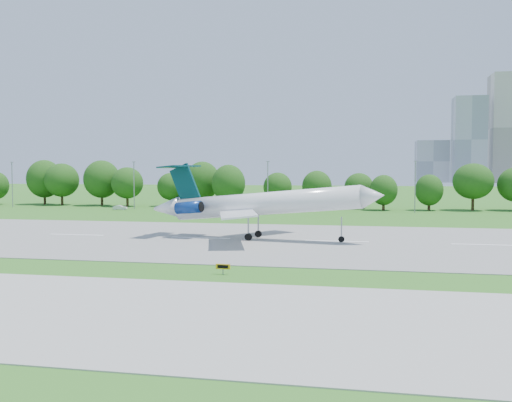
# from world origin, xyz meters

# --- Properties ---
(ground) EXTENTS (600.00, 600.00, 0.00)m
(ground) POSITION_xyz_m (0.00, 0.00, 0.00)
(ground) COLOR #2B691B
(ground) RESTS_ON ground
(runway) EXTENTS (400.00, 45.00, 0.08)m
(runway) POSITION_xyz_m (0.00, 25.00, 0.04)
(runway) COLOR gray
(runway) RESTS_ON ground
(taxiway) EXTENTS (400.00, 23.00, 0.08)m
(taxiway) POSITION_xyz_m (0.00, -18.00, 0.04)
(taxiway) COLOR #ADADA8
(taxiway) RESTS_ON ground
(tree_line) EXTENTS (288.40, 8.40, 10.40)m
(tree_line) POSITION_xyz_m (0.00, 92.00, 6.19)
(tree_line) COLOR #382314
(tree_line) RESTS_ON ground
(light_poles) EXTENTS (175.90, 0.25, 12.19)m
(light_poles) POSITION_xyz_m (-2.50, 82.00, 6.34)
(light_poles) COLOR gray
(light_poles) RESTS_ON ground
(skyline) EXTENTS (127.00, 52.00, 80.00)m
(skyline) POSITION_xyz_m (100.16, 390.61, 30.46)
(skyline) COLOR #B2B2B7
(skyline) RESTS_ON ground
(airliner) EXTENTS (35.60, 25.56, 11.12)m
(airliner) POSITION_xyz_m (-11.98, 25.28, 5.29)
(airliner) COLOR white
(airliner) RESTS_ON ground
(taxi_sign_centre) EXTENTS (1.47, 0.28, 1.03)m
(taxi_sign_centre) POSITION_xyz_m (-9.50, -2.33, 0.76)
(taxi_sign_centre) COLOR gray
(taxi_sign_centre) RESTS_ON ground
(service_vehicle_a) EXTENTS (3.68, 1.77, 1.16)m
(service_vehicle_a) POSITION_xyz_m (-56.96, 77.65, 0.58)
(service_vehicle_a) COLOR silver
(service_vehicle_a) RESTS_ON ground
(service_vehicle_b) EXTENTS (4.19, 2.34, 1.35)m
(service_vehicle_b) POSITION_xyz_m (-41.83, 76.66, 0.67)
(service_vehicle_b) COLOR white
(service_vehicle_b) RESTS_ON ground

